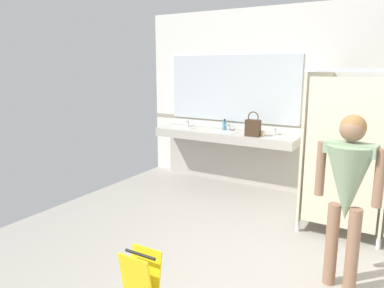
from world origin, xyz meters
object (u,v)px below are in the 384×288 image
(person_standing, at_px, (348,183))
(wet_floor_sign, at_px, (141,285))
(paper_cup, at_px, (263,134))
(soap_dispenser, at_px, (224,125))
(handbag, at_px, (253,127))

(person_standing, xyz_separation_m, wet_floor_sign, (-1.26, -1.26, -0.69))
(person_standing, height_order, paper_cup, person_standing)
(person_standing, xyz_separation_m, soap_dispenser, (-2.30, 2.34, -0.01))
(person_standing, distance_m, wet_floor_sign, 1.91)
(person_standing, bearing_deg, handbag, 129.28)
(handbag, xyz_separation_m, soap_dispenser, (-0.63, 0.29, -0.06))
(soap_dispenser, distance_m, paper_cup, 0.81)
(person_standing, distance_m, paper_cup, 2.60)
(handbag, relative_size, wet_floor_sign, 0.68)
(wet_floor_sign, bearing_deg, person_standing, 45.08)
(person_standing, relative_size, wet_floor_sign, 2.75)
(handbag, bearing_deg, wet_floor_sign, -82.87)
(soap_dispenser, height_order, wet_floor_sign, soap_dispenser)
(handbag, distance_m, soap_dispenser, 0.70)
(person_standing, relative_size, paper_cup, 17.55)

